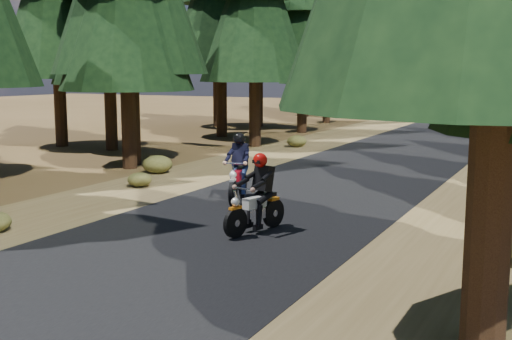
{
  "coord_description": "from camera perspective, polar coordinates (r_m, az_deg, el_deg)",
  "views": [
    {
      "loc": [
        6.53,
        -11.34,
        3.35
      ],
      "look_at": [
        0.0,
        1.5,
        1.1
      ],
      "focal_mm": 45.0,
      "sensor_mm": 36.0,
      "label": 1
    }
  ],
  "objects": [
    {
      "name": "rider_lead",
      "position": [
        13.27,
        -0.08,
        -3.28
      ],
      "size": [
        0.99,
        1.93,
        1.65
      ],
      "rotation": [
        0.0,
        0.0,
        2.9
      ],
      "color": "silver",
      "rests_on": "road"
    },
    {
      "name": "road",
      "position": [
        17.91,
        5.08,
        -1.92
      ],
      "size": [
        6.0,
        100.0,
        0.01
      ],
      "primitive_type": "cube",
      "color": "black",
      "rests_on": "ground"
    },
    {
      "name": "rider_follow",
      "position": [
        16.43,
        -1.61,
        -0.8
      ],
      "size": [
        1.14,
        2.05,
        1.75
      ],
      "rotation": [
        0.0,
        0.0,
        3.44
      ],
      "color": "maroon",
      "rests_on": "road"
    },
    {
      "name": "ground",
      "position": [
        13.51,
        -2.9,
        -5.49
      ],
      "size": [
        120.0,
        120.0,
        0.0
      ],
      "primitive_type": "plane",
      "color": "#49361A",
      "rests_on": "ground"
    },
    {
      "name": "shoulder_l",
      "position": [
        20.05,
        -7.2,
        -0.81
      ],
      "size": [
        3.2,
        100.0,
        0.01
      ],
      "primitive_type": "cube",
      "color": "brown",
      "rests_on": "ground"
    },
    {
      "name": "understory_shrubs",
      "position": [
        17.36,
        11.1,
        -1.54
      ],
      "size": [
        13.69,
        24.67,
        0.59
      ],
      "color": "#474C1E",
      "rests_on": "ground"
    },
    {
      "name": "shoulder_r",
      "position": [
        16.79,
        19.83,
        -3.16
      ],
      "size": [
        3.2,
        100.0,
        0.01
      ],
      "primitive_type": "cube",
      "color": "brown",
      "rests_on": "ground"
    }
  ]
}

